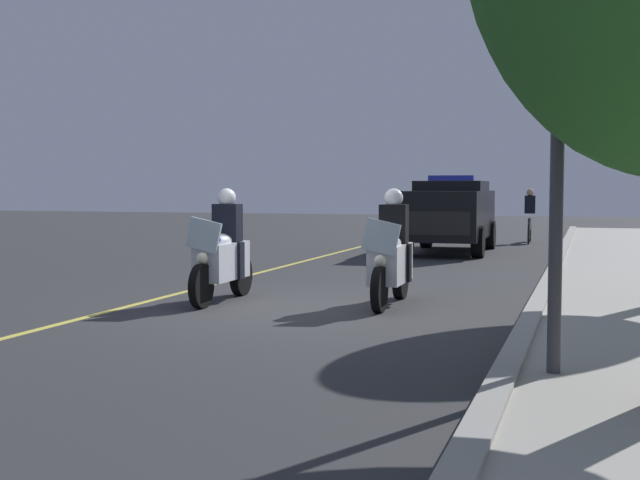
% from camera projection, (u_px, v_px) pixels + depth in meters
% --- Properties ---
extents(ground_plane, '(80.00, 80.00, 0.00)m').
position_uv_depth(ground_plane, '(291.00, 308.00, 11.90)').
color(ground_plane, '#333335').
extents(curb_strip, '(48.00, 0.24, 0.15)m').
position_uv_depth(curb_strip, '(534.00, 314.00, 10.84)').
color(curb_strip, '#9E9B93').
rests_on(curb_strip, ground).
extents(lane_stripe_center, '(48.00, 0.12, 0.01)m').
position_uv_depth(lane_stripe_center, '(149.00, 301.00, 12.62)').
color(lane_stripe_center, '#E0D14C').
rests_on(lane_stripe_center, ground).
extents(police_motorcycle_lead_left, '(2.14, 0.57, 1.72)m').
position_uv_depth(police_motorcycle_lead_left, '(222.00, 256.00, 12.55)').
color(police_motorcycle_lead_left, black).
rests_on(police_motorcycle_lead_left, ground).
extents(police_motorcycle_lead_right, '(2.14, 0.57, 1.72)m').
position_uv_depth(police_motorcycle_lead_right, '(391.00, 258.00, 12.15)').
color(police_motorcycle_lead_right, black).
rests_on(police_motorcycle_lead_right, ground).
extents(police_suv, '(4.95, 2.17, 2.05)m').
position_uv_depth(police_suv, '(450.00, 212.00, 22.04)').
color(police_suv, black).
rests_on(police_suv, ground).
extents(cyclist_background, '(1.76, 0.33, 1.69)m').
position_uv_depth(cyclist_background, '(530.00, 216.00, 25.73)').
color(cyclist_background, black).
rests_on(cyclist_background, ground).
extents(traffic_light, '(0.38, 0.28, 4.33)m').
position_uv_depth(traffic_light, '(560.00, 11.00, 7.09)').
color(traffic_light, '#38383D').
rests_on(traffic_light, sidewalk_strip).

